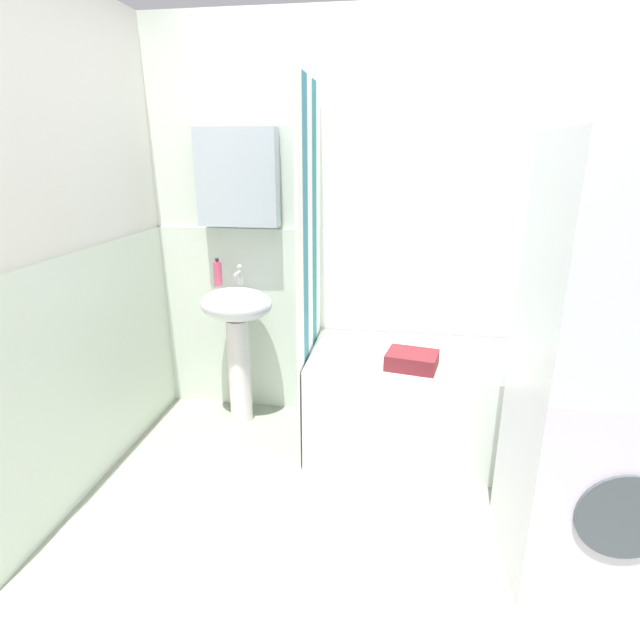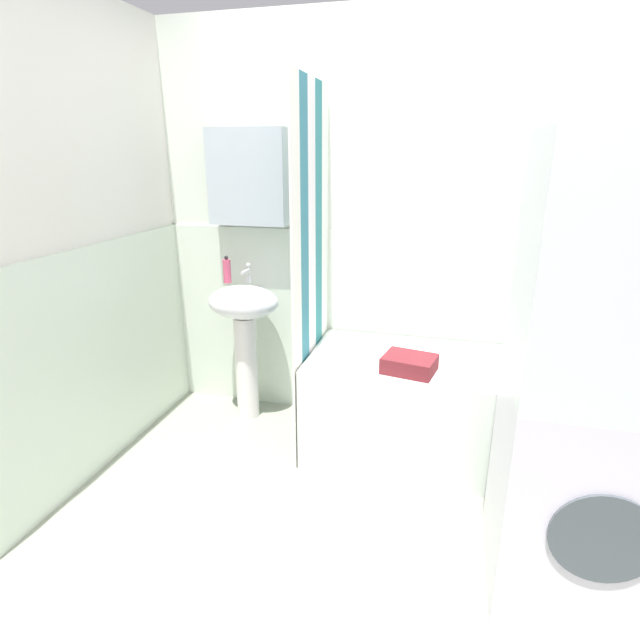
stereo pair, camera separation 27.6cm
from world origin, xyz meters
name	(u,v)px [view 2 (the right image)]	position (x,y,z in m)	size (l,w,h in m)	color
ground_plane	(371,562)	(0.00, 0.00, -0.02)	(4.80, 5.60, 0.04)	#959B88
wall_back_tiled	(403,243)	(-0.06, 1.26, 1.14)	(3.60, 0.18, 2.40)	silver
wall_left_tiled	(76,264)	(-1.57, 0.34, 1.12)	(0.07, 1.81, 2.40)	silver
sink	(244,323)	(-0.99, 1.03, 0.64)	(0.44, 0.34, 0.87)	white
faucet	(247,273)	(-0.99, 1.11, 0.94)	(0.03, 0.12, 0.12)	silver
soap_dispenser	(227,271)	(-1.11, 1.09, 0.95)	(0.05, 0.05, 0.17)	#C94667
bathtub	(442,409)	(0.24, 0.88, 0.29)	(1.47, 0.69, 0.58)	white
shower_curtain	(311,276)	(-0.51, 0.88, 1.00)	(0.01, 0.69, 2.00)	white
body_wash_bottle	(568,336)	(0.88, 1.15, 0.69)	(0.07, 0.07, 0.23)	#277E54
lotion_bottle	(548,338)	(0.77, 1.13, 0.67)	(0.05, 0.05, 0.20)	#2653A6
towel_folded	(409,364)	(0.06, 0.69, 0.62)	(0.26, 0.20, 0.08)	maroon
washer_dryer_stack	(600,388)	(0.77, 0.08, 0.86)	(0.60, 0.62, 1.72)	white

